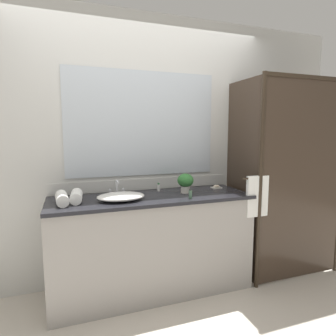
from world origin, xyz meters
name	(u,v)px	position (x,y,z in m)	size (l,w,h in m)	color
ground_plane	(153,290)	(0.00, 0.00, 0.00)	(8.00, 8.00, 0.00)	beige
wall_back_with_mirror	(142,149)	(0.00, 0.34, 1.31)	(4.40, 0.06, 2.60)	silver
vanity_cabinet	(152,244)	(0.00, 0.01, 0.45)	(1.80, 0.58, 0.90)	#9E9993
shower_enclosure	(282,179)	(1.27, -0.19, 1.02)	(1.20, 0.59, 2.00)	#2D2319
sink_basin	(121,196)	(-0.29, -0.05, 0.93)	(0.41, 0.30, 0.06)	white
faucet	(117,190)	(-0.29, 0.15, 0.95)	(0.17, 0.13, 0.14)	silver
potted_plant	(185,182)	(0.34, 0.04, 1.01)	(0.15, 0.15, 0.18)	beige
soap_dish	(216,187)	(0.72, 0.13, 0.91)	(0.10, 0.07, 0.04)	silver
amenity_bottle_shampoo	(190,194)	(0.29, -0.19, 0.94)	(0.03, 0.03, 0.08)	#4C7056
amenity_bottle_conditioner	(159,187)	(0.12, 0.20, 0.94)	(0.03, 0.03, 0.08)	white
rolled_towel_near_edge	(62,198)	(-0.76, -0.04, 0.95)	(0.10, 0.10, 0.25)	white
rolled_towel_middle	(76,196)	(-0.65, 0.00, 0.95)	(0.10, 0.10, 0.24)	white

